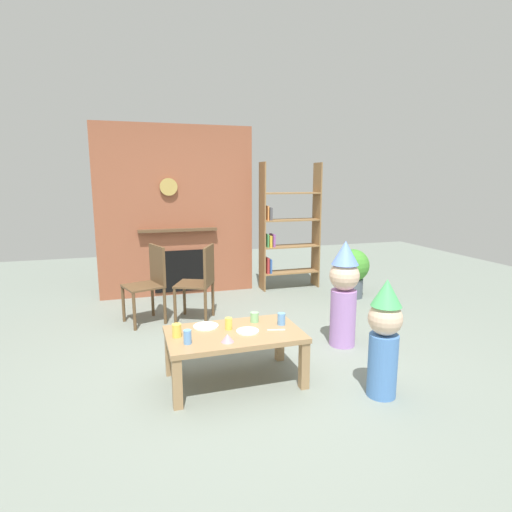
{
  "coord_description": "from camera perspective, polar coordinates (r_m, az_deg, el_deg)",
  "views": [
    {
      "loc": [
        -1.03,
        -3.37,
        1.65
      ],
      "look_at": [
        0.15,
        0.4,
        0.92
      ],
      "focal_mm": 28.95,
      "sensor_mm": 36.0,
      "label": 1
    }
  ],
  "objects": [
    {
      "name": "potted_plant_tall",
      "position": [
        5.97,
        13.22,
        -1.88
      ],
      "size": [
        0.46,
        0.46,
        0.69
      ],
      "color": "#4C5660",
      "rests_on": "ground_plane"
    },
    {
      "name": "dining_chair_middle",
      "position": [
        4.87,
        -7.54,
        -3.09
      ],
      "size": [
        0.53,
        0.53,
        0.9
      ],
      "rotation": [
        0.0,
        0.0,
        2.71
      ],
      "color": "brown",
      "rests_on": "ground_plane"
    },
    {
      "name": "dining_chair_left",
      "position": [
        4.96,
        -14.39,
        -3.11
      ],
      "size": [
        0.51,
        0.51,
        0.9
      ],
      "rotation": [
        0.0,
        0.0,
        3.47
      ],
      "color": "brown",
      "rests_on": "ground_plane"
    },
    {
      "name": "brick_fireplace_feature",
      "position": [
        6.03,
        -10.94,
        5.98
      ],
      "size": [
        2.2,
        0.28,
        2.4
      ],
      "color": "#935138",
      "rests_on": "ground_plane"
    },
    {
      "name": "birthday_cake_slice",
      "position": [
        3.22,
        -3.96,
        -11.21
      ],
      "size": [
        0.1,
        0.1,
        0.07
      ],
      "primitive_type": "cone",
      "color": "pink",
      "rests_on": "coffee_table"
    },
    {
      "name": "paper_cup_near_left",
      "position": [
        3.36,
        -10.89,
        -10.07
      ],
      "size": [
        0.07,
        0.07,
        0.11
      ],
      "primitive_type": "cylinder",
      "color": "#F2CC4C",
      "rests_on": "coffee_table"
    },
    {
      "name": "paper_cup_far_right",
      "position": [
        3.21,
        -9.44,
        -10.97
      ],
      "size": [
        0.06,
        0.06,
        0.11
      ],
      "primitive_type": "cylinder",
      "color": "#669EE0",
      "rests_on": "coffee_table"
    },
    {
      "name": "paper_plate_rear",
      "position": [
        3.55,
        -6.94,
        -9.6
      ],
      "size": [
        0.21,
        0.21,
        0.01
      ],
      "primitive_type": "cylinder",
      "color": "white",
      "rests_on": "coffee_table"
    },
    {
      "name": "coffee_table",
      "position": [
        3.44,
        -3.02,
        -11.45
      ],
      "size": [
        1.09,
        0.65,
        0.43
      ],
      "color": "#9E7A51",
      "rests_on": "ground_plane"
    },
    {
      "name": "child_with_cone_hat",
      "position": [
        3.32,
        17.3,
        -10.43
      ],
      "size": [
        0.26,
        0.26,
        0.93
      ],
      "rotation": [
        0.0,
        0.0,
        2.64
      ],
      "color": "#4C7FC6",
      "rests_on": "ground_plane"
    },
    {
      "name": "ground_plane",
      "position": [
        3.89,
        -0.36,
        -14.57
      ],
      "size": [
        12.0,
        12.0,
        0.0
      ],
      "primitive_type": "plane",
      "color": "gray"
    },
    {
      "name": "paper_cup_near_right",
      "position": [
        3.62,
        -0.21,
        -8.45
      ],
      "size": [
        0.07,
        0.07,
        0.09
      ],
      "primitive_type": "cylinder",
      "color": "#8CD18C",
      "rests_on": "coffee_table"
    },
    {
      "name": "table_fork",
      "position": [
        3.45,
        2.78,
        -10.17
      ],
      "size": [
        0.15,
        0.05,
        0.01
      ],
      "primitive_type": "cube",
      "rotation": [
        0.0,
        0.0,
        2.89
      ],
      "color": "silver",
      "rests_on": "coffee_table"
    },
    {
      "name": "bookshelf",
      "position": [
        6.25,
        4.18,
        3.37
      ],
      "size": [
        0.9,
        0.28,
        1.9
      ],
      "color": "olive",
      "rests_on": "ground_plane"
    },
    {
      "name": "child_in_pink",
      "position": [
        4.19,
        12.05,
        -4.74
      ],
      "size": [
        0.3,
        0.3,
        1.07
      ],
      "rotation": [
        0.0,
        0.0,
        -2.81
      ],
      "color": "#B27FCC",
      "rests_on": "ground_plane"
    },
    {
      "name": "paper_cup_far_left",
      "position": [
        3.57,
        3.53,
        -8.67
      ],
      "size": [
        0.07,
        0.07,
        0.1
      ],
      "primitive_type": "cylinder",
      "color": "#669EE0",
      "rests_on": "coffee_table"
    },
    {
      "name": "paper_plate_front",
      "position": [
        3.42,
        -1.17,
        -10.33
      ],
      "size": [
        0.18,
        0.18,
        0.01
      ],
      "primitive_type": "cylinder",
      "color": "white",
      "rests_on": "coffee_table"
    },
    {
      "name": "paper_cup_center",
      "position": [
        3.46,
        -3.81,
        -9.3
      ],
      "size": [
        0.06,
        0.06,
        0.1
      ],
      "primitive_type": "cylinder",
      "color": "#F2CC4C",
      "rests_on": "coffee_table"
    }
  ]
}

